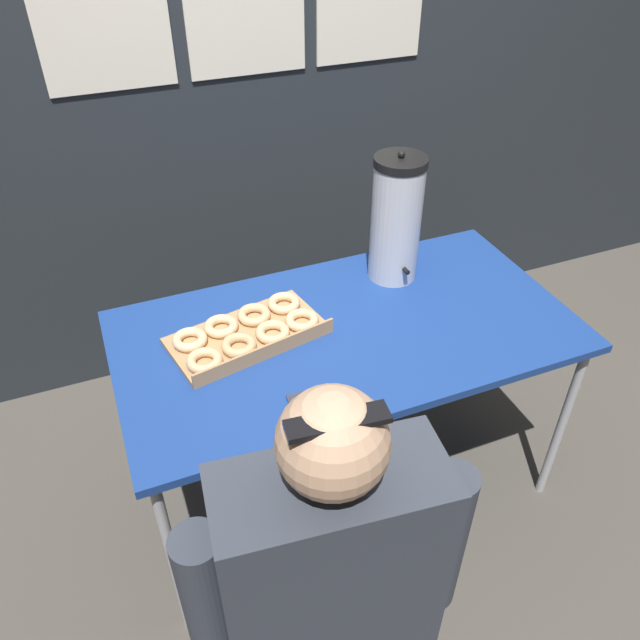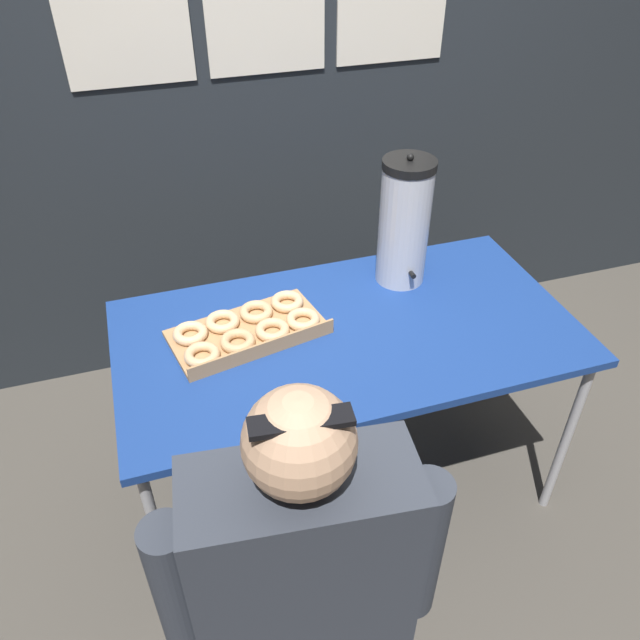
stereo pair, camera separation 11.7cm
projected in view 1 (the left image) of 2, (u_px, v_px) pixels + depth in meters
name	position (u px, v px, depth m)	size (l,w,h in m)	color
ground_plane	(342.00, 476.00, 2.46)	(12.00, 12.00, 0.00)	#4C473F
back_wall	(243.00, 31.00, 2.30)	(6.00, 0.11, 2.84)	#23282D
folding_table	(346.00, 339.00, 2.02)	(1.46, 0.78, 0.75)	navy
donut_box	(248.00, 332.00, 1.94)	(0.52, 0.34, 0.05)	tan
coffee_urn	(396.00, 220.00, 2.10)	(0.18, 0.20, 0.47)	silver
cell_phone	(305.00, 410.00, 1.71)	(0.08, 0.14, 0.01)	#2D334C
person_seated	(330.00, 600.00, 1.46)	(0.64, 0.30, 1.24)	#33332D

